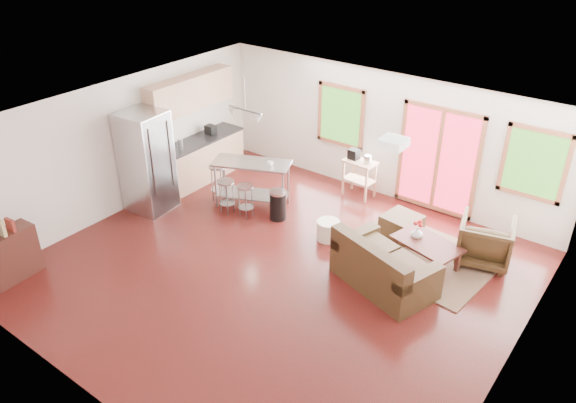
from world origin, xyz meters
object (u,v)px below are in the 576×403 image
Objects in this scene: refrigerator at (147,162)px; rug at (418,256)px; armchair at (486,239)px; ottoman at (401,226)px; island at (252,176)px; loveseat at (382,268)px; coffee_table at (427,246)px; kitchen_cart at (359,166)px.

rug is at bearing 12.22° from refrigerator.
ottoman is (-1.49, -0.11, -0.23)m from armchair.
rug is 1.52× the size of island.
refrigerator is (-4.92, -0.48, 0.66)m from loveseat.
ottoman is at bearing 14.44° from island.
coffee_table is at bearing 10.00° from refrigerator.
island is (-3.68, -0.17, 0.27)m from coffee_table.
loveseat is 1.97m from armchair.
island is (-4.41, -0.86, 0.22)m from armchair.
armchair is 0.88× the size of kitchen_cart.
island is at bearing -132.14° from kitchen_cart.
island reaches higher than ottoman.
ottoman reaches higher than rug.
loveseat is 1.83× the size of kitchen_cart.
loveseat is 0.91× the size of refrigerator.
rug is at bearing 5.35° from island.
ottoman is (-0.56, 0.43, 0.19)m from rug.
refrigerator reaches higher than kitchen_cart.
ottoman is at bearing 18.93° from refrigerator.
kitchen_cart is (1.48, 1.64, 0.03)m from island.
loveseat is 1.01m from coffee_table.
armchair is at bearing 14.30° from refrigerator.
armchair is at bearing 11.08° from island.
armchair is (0.93, 0.54, 0.43)m from rug.
rug is 0.45m from coffee_table.
loveseat is 1.13× the size of island.
coffee_table is at bearing 2.61° from island.
island is 2.21m from kitchen_cart.
ottoman is (-0.44, 1.55, -0.14)m from loveseat.
coffee_table is at bearing 89.68° from loveseat.
rug is 2.46× the size of kitchen_cart.
kitchen_cart reaches higher than ottoman.
refrigerator is (-5.97, -2.14, 0.57)m from armchair.
armchair is at bearing 4.27° from ottoman.
loveseat is 2.08× the size of armchair.
loveseat is at bearing -52.28° from kitchen_cart.
kitchen_cart is at bearing 148.58° from ottoman.
rug is 2.48m from kitchen_cart.
coffee_table is 1.02m from armchair.
refrigerator is at bearing -156.66° from loveseat.
ottoman is at bearing -10.44° from armchair.
kitchen_cart is at bearing 146.80° from rug.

